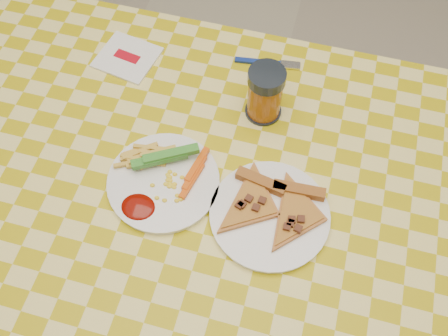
{
  "coord_description": "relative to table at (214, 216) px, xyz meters",
  "views": [
    {
      "loc": [
        0.12,
        -0.39,
        1.6
      ],
      "look_at": [
        0.0,
        0.06,
        0.78
      ],
      "focal_mm": 40.0,
      "sensor_mm": 36.0,
      "label": 1
    }
  ],
  "objects": [
    {
      "name": "plate_right",
      "position": [
        0.11,
        -0.01,
        0.08
      ],
      "size": [
        0.26,
        0.26,
        0.01
      ],
      "primitive_type": "cylinder",
      "rotation": [
        0.0,
        0.0,
        -0.23
      ],
      "color": "white",
      "rests_on": "table"
    },
    {
      "name": "fork",
      "position": [
        0.03,
        0.35,
        0.08
      ],
      "size": [
        0.14,
        0.04,
        0.01
      ],
      "rotation": [
        0.0,
        0.0,
        0.13
      ],
      "color": "navy",
      "rests_on": "table"
    },
    {
      "name": "table",
      "position": [
        0.0,
        0.0,
        0.0
      ],
      "size": [
        1.28,
        0.88,
        0.76
      ],
      "color": "silver",
      "rests_on": "ground"
    },
    {
      "name": "drink_glass",
      "position": [
        0.04,
        0.22,
        0.13
      ],
      "size": [
        0.08,
        0.08,
        0.12
      ],
      "color": "black",
      "rests_on": "table"
    },
    {
      "name": "pizza_slices",
      "position": [
        0.11,
        0.01,
        0.09
      ],
      "size": [
        0.22,
        0.2,
        0.02
      ],
      "color": "#C1763B",
      "rests_on": "plate_right"
    },
    {
      "name": "fries_veggies",
      "position": [
        -0.11,
        0.02,
        0.1
      ],
      "size": [
        0.19,
        0.18,
        0.04
      ],
      "color": "#F6DC4E",
      "rests_on": "plate_left"
    },
    {
      "name": "plate_left",
      "position": [
        -0.1,
        0.01,
        0.08
      ],
      "size": [
        0.27,
        0.27,
        0.01
      ],
      "primitive_type": "cylinder",
      "rotation": [
        0.0,
        0.0,
        -0.38
      ],
      "color": "white",
      "rests_on": "table"
    },
    {
      "name": "ground",
      "position": [
        0.0,
        0.0,
        -0.68
      ],
      "size": [
        8.0,
        8.0,
        0.0
      ],
      "primitive_type": "plane",
      "color": "beige",
      "rests_on": "ground"
    },
    {
      "name": "napkin",
      "position": [
        -0.28,
        0.29,
        0.08
      ],
      "size": [
        0.14,
        0.13,
        0.01
      ],
      "rotation": [
        0.0,
        0.0,
        -0.18
      ],
      "color": "white",
      "rests_on": "table"
    }
  ]
}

